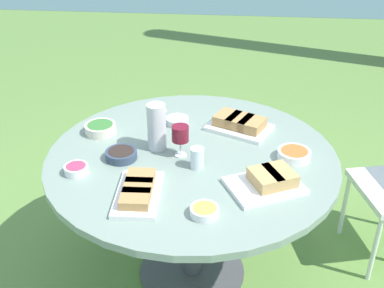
{
  "coord_description": "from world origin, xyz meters",
  "views": [
    {
      "loc": [
        0.19,
        -2.0,
        1.99
      ],
      "look_at": [
        0.0,
        0.0,
        0.84
      ],
      "focal_mm": 45.0,
      "sensor_mm": 36.0,
      "label": 1
    }
  ],
  "objects": [
    {
      "name": "ground_plane",
      "position": [
        0.0,
        0.0,
        0.0
      ],
      "size": [
        40.0,
        40.0,
        0.0
      ],
      "primitive_type": "plane",
      "color": "#668E42"
    },
    {
      "name": "dining_table",
      "position": [
        0.0,
        0.0,
        0.67
      ],
      "size": [
        1.42,
        1.42,
        0.78
      ],
      "color": "#4C4C51",
      "rests_on": "ground_plane"
    },
    {
      "name": "water_pitcher",
      "position": [
        -0.18,
        0.05,
        0.9
      ],
      "size": [
        0.1,
        0.09,
        0.24
      ],
      "color": "silver",
      "rests_on": "dining_table"
    },
    {
      "name": "wine_glass",
      "position": [
        -0.05,
        -0.01,
        0.89
      ],
      "size": [
        0.08,
        0.08,
        0.16
      ],
      "color": "silver",
      "rests_on": "dining_table"
    },
    {
      "name": "platter_bread_main",
      "position": [
        0.23,
        0.29,
        0.81
      ],
      "size": [
        0.38,
        0.33,
        0.07
      ],
      "color": "white",
      "rests_on": "dining_table"
    },
    {
      "name": "platter_charcuterie",
      "position": [
        -0.19,
        -0.36,
        0.8
      ],
      "size": [
        0.2,
        0.34,
        0.06
      ],
      "color": "white",
      "rests_on": "dining_table"
    },
    {
      "name": "platter_sandwich_side",
      "position": [
        0.36,
        -0.24,
        0.81
      ],
      "size": [
        0.39,
        0.35,
        0.08
      ],
      "color": "white",
      "rests_on": "dining_table"
    },
    {
      "name": "bowl_fries",
      "position": [
        0.1,
        -0.46,
        0.8
      ],
      "size": [
        0.12,
        0.12,
        0.04
      ],
      "color": "white",
      "rests_on": "dining_table"
    },
    {
      "name": "bowl_salad",
      "position": [
        -0.5,
        0.18,
        0.8
      ],
      "size": [
        0.16,
        0.16,
        0.05
      ],
      "color": "beige",
      "rests_on": "dining_table"
    },
    {
      "name": "bowl_olives",
      "position": [
        -0.34,
        -0.07,
        0.8
      ],
      "size": [
        0.15,
        0.15,
        0.04
      ],
      "color": "#334256",
      "rests_on": "dining_table"
    },
    {
      "name": "bowl_dip_red",
      "position": [
        -0.51,
        -0.21,
        0.8
      ],
      "size": [
        0.11,
        0.11,
        0.04
      ],
      "color": "white",
      "rests_on": "dining_table"
    },
    {
      "name": "bowl_dip_cream",
      "position": [
        -0.11,
        0.32,
        0.8
      ],
      "size": [
        0.12,
        0.12,
        0.04
      ],
      "color": "silver",
      "rests_on": "dining_table"
    },
    {
      "name": "bowl_roasted_veg",
      "position": [
        0.49,
        0.01,
        0.8
      ],
      "size": [
        0.16,
        0.16,
        0.05
      ],
      "color": "white",
      "rests_on": "dining_table"
    },
    {
      "name": "cup_water_near",
      "position": [
        0.03,
        -0.11,
        0.83
      ],
      "size": [
        0.06,
        0.06,
        0.1
      ],
      "color": "silver",
      "rests_on": "dining_table"
    }
  ]
}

